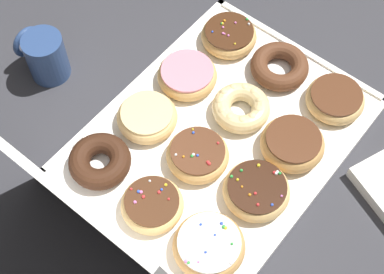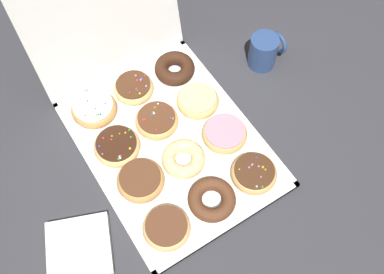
{
  "view_description": "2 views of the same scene",
  "coord_description": "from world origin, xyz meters",
  "px_view_note": "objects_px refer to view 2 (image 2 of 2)",
  "views": [
    {
      "loc": [
        -0.3,
        0.46,
        0.94
      ],
      "look_at": [
        0.03,
        0.04,
        0.03
      ],
      "focal_mm": 54.11,
      "sensor_mm": 36.0,
      "label": 1
    },
    {
      "loc": [
        -0.26,
        -0.51,
        1.07
      ],
      "look_at": [
        0.05,
        -0.02,
        0.03
      ],
      "focal_mm": 43.95,
      "sensor_mm": 36.0,
      "label": 2
    }
  ],
  "objects_px": {
    "pink_frosted_donut_5": "(225,133)",
    "sprinkle_donut_9": "(94,108)",
    "cruller_donut_4": "(185,158)",
    "sprinkle_donut_6": "(117,146)",
    "sprinkle_donut_10": "(133,88)",
    "napkin_stack": "(79,249)",
    "donut_box": "(171,144)",
    "sprinkle_donut_7": "(158,120)",
    "chocolate_frosted_donut_0": "(167,228)",
    "sprinkle_donut_2": "(254,173)",
    "chocolate_cake_ring_donut_1": "(212,199)",
    "chocolate_frosted_donut_3": "(141,180)",
    "chocolate_cake_ring_donut_11": "(175,68)",
    "glazed_ring_donut_8": "(198,100)",
    "coffee_mug": "(264,50)"
  },
  "relations": [
    {
      "from": "pink_frosted_donut_5",
      "to": "chocolate_cake_ring_donut_11",
      "type": "relative_size",
      "value": 1.04
    },
    {
      "from": "chocolate_cake_ring_donut_11",
      "to": "napkin_stack",
      "type": "distance_m",
      "value": 0.54
    },
    {
      "from": "sprinkle_donut_2",
      "to": "chocolate_frosted_donut_3",
      "type": "xyz_separation_m",
      "value": [
        -0.24,
        0.13,
        0.0
      ]
    },
    {
      "from": "sprinkle_donut_10",
      "to": "napkin_stack",
      "type": "relative_size",
      "value": 0.75
    },
    {
      "from": "chocolate_cake_ring_donut_11",
      "to": "pink_frosted_donut_5",
      "type": "bearing_deg",
      "value": -90.09
    },
    {
      "from": "glazed_ring_donut_8",
      "to": "coffee_mug",
      "type": "bearing_deg",
      "value": 6.71
    },
    {
      "from": "pink_frosted_donut_5",
      "to": "sprinkle_donut_7",
      "type": "bearing_deg",
      "value": 134.79
    },
    {
      "from": "sprinkle_donut_2",
      "to": "napkin_stack",
      "type": "distance_m",
      "value": 0.45
    },
    {
      "from": "chocolate_frosted_donut_3",
      "to": "sprinkle_donut_10",
      "type": "relative_size",
      "value": 1.08
    },
    {
      "from": "napkin_stack",
      "to": "pink_frosted_donut_5",
      "type": "bearing_deg",
      "value": 8.28
    },
    {
      "from": "sprinkle_donut_2",
      "to": "sprinkle_donut_6",
      "type": "bearing_deg",
      "value": 135.05
    },
    {
      "from": "chocolate_cake_ring_donut_1",
      "to": "sprinkle_donut_10",
      "type": "xyz_separation_m",
      "value": [
        -0.0,
        0.38,
        0.0
      ]
    },
    {
      "from": "pink_frosted_donut_5",
      "to": "sprinkle_donut_9",
      "type": "xyz_separation_m",
      "value": [
        -0.25,
        0.25,
        0.0
      ]
    },
    {
      "from": "glazed_ring_donut_8",
      "to": "coffee_mug",
      "type": "height_order",
      "value": "coffee_mug"
    },
    {
      "from": "cruller_donut_4",
      "to": "sprinkle_donut_10",
      "type": "relative_size",
      "value": 1.02
    },
    {
      "from": "donut_box",
      "to": "chocolate_cake_ring_donut_1",
      "type": "xyz_separation_m",
      "value": [
        0.0,
        -0.19,
        0.02
      ]
    },
    {
      "from": "chocolate_frosted_donut_0",
      "to": "chocolate_cake_ring_donut_1",
      "type": "xyz_separation_m",
      "value": [
        0.13,
        0.0,
        -0.0
      ]
    },
    {
      "from": "sprinkle_donut_6",
      "to": "sprinkle_donut_7",
      "type": "height_order",
      "value": "sprinkle_donut_7"
    },
    {
      "from": "sprinkle_donut_2",
      "to": "coffee_mug",
      "type": "distance_m",
      "value": 0.37
    },
    {
      "from": "sprinkle_donut_10",
      "to": "napkin_stack",
      "type": "xyz_separation_m",
      "value": [
        -0.32,
        -0.31,
        -0.02
      ]
    },
    {
      "from": "donut_box",
      "to": "cruller_donut_4",
      "type": "bearing_deg",
      "value": -86.87
    },
    {
      "from": "sprinkle_donut_9",
      "to": "chocolate_cake_ring_donut_11",
      "type": "height_order",
      "value": "sprinkle_donut_9"
    },
    {
      "from": "chocolate_frosted_donut_0",
      "to": "sprinkle_donut_9",
      "type": "xyz_separation_m",
      "value": [
        0.01,
        0.38,
        0.0
      ]
    },
    {
      "from": "pink_frosted_donut_5",
      "to": "donut_box",
      "type": "bearing_deg",
      "value": 155.27
    },
    {
      "from": "pink_frosted_donut_5",
      "to": "sprinkle_donut_7",
      "type": "relative_size",
      "value": 1.03
    },
    {
      "from": "chocolate_cake_ring_donut_11",
      "to": "chocolate_cake_ring_donut_1",
      "type": "bearing_deg",
      "value": -108.61
    },
    {
      "from": "chocolate_frosted_donut_3",
      "to": "cruller_donut_4",
      "type": "bearing_deg",
      "value": -2.43
    },
    {
      "from": "pink_frosted_donut_5",
      "to": "sprinkle_donut_7",
      "type": "xyz_separation_m",
      "value": [
        -0.12,
        0.13,
        0.0
      ]
    },
    {
      "from": "sprinkle_donut_2",
      "to": "chocolate_cake_ring_donut_11",
      "type": "xyz_separation_m",
      "value": [
        0.0,
        0.38,
        0.0
      ]
    },
    {
      "from": "chocolate_cake_ring_donut_1",
      "to": "chocolate_frosted_donut_3",
      "type": "height_order",
      "value": "chocolate_frosted_donut_3"
    },
    {
      "from": "sprinkle_donut_2",
      "to": "chocolate_cake_ring_donut_11",
      "type": "bearing_deg",
      "value": 89.51
    },
    {
      "from": "sprinkle_donut_7",
      "to": "napkin_stack",
      "type": "distance_m",
      "value": 0.37
    },
    {
      "from": "chocolate_frosted_donut_0",
      "to": "sprinkle_donut_10",
      "type": "xyz_separation_m",
      "value": [
        0.12,
        0.38,
        0.0
      ]
    },
    {
      "from": "donut_box",
      "to": "pink_frosted_donut_5",
      "type": "xyz_separation_m",
      "value": [
        0.13,
        -0.06,
        0.02
      ]
    },
    {
      "from": "pink_frosted_donut_5",
      "to": "coffee_mug",
      "type": "relative_size",
      "value": 1.19
    },
    {
      "from": "napkin_stack",
      "to": "sprinkle_donut_10",
      "type": "bearing_deg",
      "value": 44.8
    },
    {
      "from": "donut_box",
      "to": "sprinkle_donut_10",
      "type": "relative_size",
      "value": 4.95
    },
    {
      "from": "chocolate_frosted_donut_0",
      "to": "sprinkle_donut_6",
      "type": "relative_size",
      "value": 0.95
    },
    {
      "from": "cruller_donut_4",
      "to": "sprinkle_donut_6",
      "type": "xyz_separation_m",
      "value": [
        -0.13,
        0.12,
        -0.0
      ]
    },
    {
      "from": "pink_frosted_donut_5",
      "to": "glazed_ring_donut_8",
      "type": "distance_m",
      "value": 0.12
    },
    {
      "from": "chocolate_frosted_donut_0",
      "to": "glazed_ring_donut_8",
      "type": "distance_m",
      "value": 0.36
    },
    {
      "from": "sprinkle_donut_6",
      "to": "sprinkle_donut_10",
      "type": "distance_m",
      "value": 0.18
    },
    {
      "from": "sprinkle_donut_10",
      "to": "coffee_mug",
      "type": "bearing_deg",
      "value": -15.35
    },
    {
      "from": "chocolate_frosted_donut_0",
      "to": "pink_frosted_donut_5",
      "type": "xyz_separation_m",
      "value": [
        0.25,
        0.13,
        0.0
      ]
    },
    {
      "from": "sprinkle_donut_2",
      "to": "cruller_donut_4",
      "type": "xyz_separation_m",
      "value": [
        -0.12,
        0.13,
        0.0
      ]
    },
    {
      "from": "sprinkle_donut_7",
      "to": "sprinkle_donut_9",
      "type": "distance_m",
      "value": 0.17
    },
    {
      "from": "chocolate_frosted_donut_0",
      "to": "sprinkle_donut_7",
      "type": "height_order",
      "value": "sprinkle_donut_7"
    },
    {
      "from": "sprinkle_donut_10",
      "to": "napkin_stack",
      "type": "distance_m",
      "value": 0.45
    },
    {
      "from": "coffee_mug",
      "to": "glazed_ring_donut_8",
      "type": "bearing_deg",
      "value": -173.29
    },
    {
      "from": "pink_frosted_donut_5",
      "to": "sprinkle_donut_10",
      "type": "bearing_deg",
      "value": 117.25
    }
  ]
}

